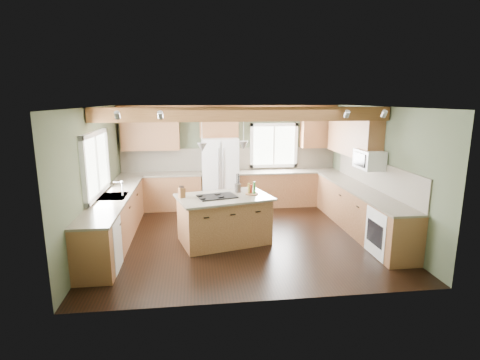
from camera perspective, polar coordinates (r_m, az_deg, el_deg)
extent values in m
plane|color=black|center=(7.71, 0.36, -8.61)|extent=(5.60, 5.60, 0.00)
plane|color=silver|center=(7.21, 0.39, 11.09)|extent=(5.60, 5.60, 0.00)
plane|color=#4B543C|center=(9.80, -1.50, 3.76)|extent=(5.60, 0.00, 5.60)
plane|color=#4B543C|center=(7.53, -21.27, 0.33)|extent=(0.00, 5.00, 5.00)
plane|color=#4B543C|center=(8.19, 20.21, 1.32)|extent=(0.00, 5.00, 5.00)
cube|color=brown|center=(6.99, 0.62, 9.99)|extent=(5.55, 0.26, 0.26)
cube|color=brown|center=(9.59, -1.49, 11.01)|extent=(5.55, 0.20, 0.10)
cube|color=brown|center=(9.80, -1.49, 3.22)|extent=(5.58, 0.03, 0.58)
cube|color=brown|center=(8.24, 19.92, 0.77)|extent=(0.03, 3.70, 0.58)
cube|color=brown|center=(9.66, -11.93, -1.83)|extent=(2.02, 0.60, 0.88)
cube|color=#51483B|center=(9.56, -12.05, 0.85)|extent=(2.06, 0.64, 0.04)
cube|color=brown|center=(9.92, 7.29, -1.29)|extent=(2.62, 0.60, 0.88)
cube|color=#51483B|center=(9.83, 7.36, 1.32)|extent=(2.66, 0.64, 0.04)
cube|color=brown|center=(7.72, -18.52, -5.79)|extent=(0.60, 3.70, 0.88)
cube|color=#51483B|center=(7.59, -18.76, -2.48)|extent=(0.64, 3.74, 0.04)
cube|color=brown|center=(8.30, 17.77, -4.49)|extent=(0.60, 3.70, 0.88)
cube|color=#51483B|center=(8.18, 17.98, -1.40)|extent=(0.64, 3.74, 0.04)
cube|color=brown|center=(9.56, -13.47, 7.14)|extent=(1.40, 0.35, 0.90)
cube|color=brown|center=(9.51, -3.25, 8.64)|extent=(0.96, 0.35, 0.70)
cube|color=brown|center=(8.83, 16.86, 6.56)|extent=(0.35, 2.20, 0.90)
cube|color=brown|center=(10.04, 11.87, 7.44)|extent=(0.90, 0.35, 0.90)
cube|color=white|center=(7.52, -21.18, 2.28)|extent=(0.04, 1.60, 1.05)
cube|color=white|center=(9.92, 5.15, 5.27)|extent=(1.10, 0.04, 1.00)
cube|color=#262628|center=(7.59, -18.76, -2.45)|extent=(0.50, 0.65, 0.03)
cylinder|color=#B2B2B7|center=(7.52, -17.49, -1.36)|extent=(0.02, 0.02, 0.28)
cube|color=white|center=(6.52, -20.66, -9.37)|extent=(0.60, 0.60, 0.84)
cube|color=white|center=(7.20, 22.00, -7.45)|extent=(0.60, 0.72, 0.84)
cube|color=white|center=(8.00, 19.10, 2.98)|extent=(0.40, 0.70, 0.38)
cone|color=#B2B2B7|center=(6.88, -5.79, 4.96)|extent=(0.18, 0.18, 0.16)
cone|color=#B2B2B7|center=(7.14, 0.53, 5.29)|extent=(0.18, 0.18, 0.16)
cube|color=white|center=(9.47, -3.08, 0.99)|extent=(0.90, 0.74, 1.80)
cube|color=brown|center=(7.32, -2.46, -6.12)|extent=(1.82, 1.37, 0.88)
cube|color=#51483B|center=(7.19, -2.49, -2.64)|extent=(1.96, 1.50, 0.04)
cube|color=black|center=(7.14, -3.53, -2.50)|extent=(0.80, 0.63, 0.02)
cube|color=brown|center=(7.14, -8.85, -1.94)|extent=(0.14, 0.13, 0.19)
cylinder|color=#3D3531|center=(7.48, -0.34, -1.20)|extent=(0.18, 0.18, 0.17)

